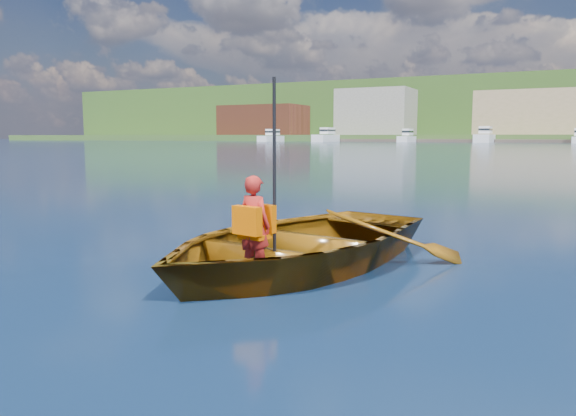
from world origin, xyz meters
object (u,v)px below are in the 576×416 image
object	(u,v)px
dock	(543,141)
marina_yachts	(532,137)
child_paddler	(255,224)
rowboat	(295,242)

from	to	relation	value
dock	marina_yachts	world-z (taller)	marina_yachts
child_paddler	marina_yachts	size ratio (longest dim) A/B	0.01
rowboat	dock	bearing A→B (deg)	90.90
rowboat	marina_yachts	world-z (taller)	marina_yachts
child_paddler	dock	xyz separation A→B (m)	(-2.30, 148.55, -0.25)
child_paddler	marina_yachts	bearing A→B (deg)	91.91
child_paddler	dock	distance (m)	148.57
rowboat	dock	distance (m)	147.66
rowboat	child_paddler	size ratio (longest dim) A/B	2.36
marina_yachts	child_paddler	bearing A→B (deg)	-88.09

